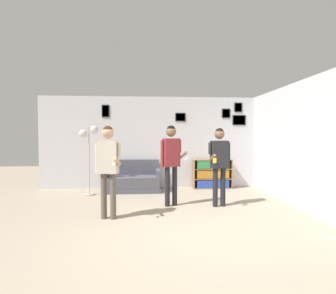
% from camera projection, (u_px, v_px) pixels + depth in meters
% --- Properties ---
extents(ground_plane, '(20.00, 20.00, 0.00)m').
position_uv_depth(ground_plane, '(188.00, 239.00, 3.89)').
color(ground_plane, gray).
extents(wall_back, '(7.54, 0.08, 2.70)m').
position_uv_depth(wall_back, '(169.00, 142.00, 7.80)').
color(wall_back, silver).
rests_on(wall_back, ground_plane).
extents(wall_right, '(0.06, 6.35, 2.70)m').
position_uv_depth(wall_right, '(289.00, 144.00, 5.98)').
color(wall_right, silver).
rests_on(wall_right, ground_plane).
extents(couch, '(1.57, 0.80, 0.85)m').
position_uv_depth(couch, '(132.00, 181.00, 7.36)').
color(couch, '#4C4C56').
rests_on(couch, ground_plane).
extents(bookshelf, '(1.14, 0.30, 0.86)m').
position_uv_depth(bookshelf, '(212.00, 174.00, 7.71)').
color(bookshelf, olive).
rests_on(bookshelf, ground_plane).
extents(floor_lamp, '(0.49, 0.28, 1.81)m').
position_uv_depth(floor_lamp, '(89.00, 140.00, 6.80)').
color(floor_lamp, '#ADA89E').
rests_on(floor_lamp, ground_plane).
extents(person_player_foreground_left, '(0.49, 0.52, 1.73)m').
position_uv_depth(person_player_foreground_left, '(108.00, 161.00, 4.83)').
color(person_player_foreground_left, brown).
rests_on(person_player_foreground_left, ground_plane).
extents(person_player_foreground_center, '(0.58, 0.42, 1.77)m').
position_uv_depth(person_player_foreground_center, '(171.00, 156.00, 5.73)').
color(person_player_foreground_center, black).
rests_on(person_player_foreground_center, ground_plane).
extents(person_watcher_holding_cup, '(0.50, 0.46, 1.71)m').
position_uv_depth(person_watcher_holding_cup, '(219.00, 158.00, 5.69)').
color(person_watcher_holding_cup, black).
rests_on(person_watcher_holding_cup, ground_plane).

